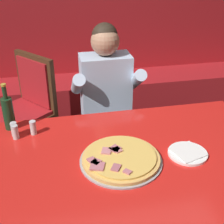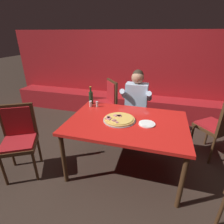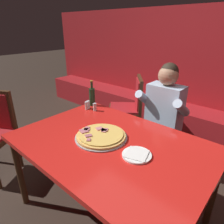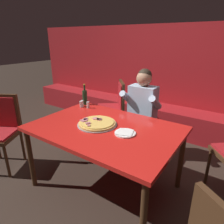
{
  "view_description": "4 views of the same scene",
  "coord_description": "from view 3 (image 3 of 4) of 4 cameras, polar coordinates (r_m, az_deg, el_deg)",
  "views": [
    {
      "loc": [
        -0.41,
        -1.26,
        1.77
      ],
      "look_at": [
        -0.09,
        0.29,
        0.91
      ],
      "focal_mm": 50.0,
      "sensor_mm": 36.0,
      "label": 1
    },
    {
      "loc": [
        0.37,
        -2.02,
        1.84
      ],
      "look_at": [
        -0.21,
        0.04,
        0.86
      ],
      "focal_mm": 28.0,
      "sensor_mm": 36.0,
      "label": 2
    },
    {
      "loc": [
        0.9,
        -1.01,
        1.62
      ],
      "look_at": [
        -0.19,
        0.23,
        0.9
      ],
      "focal_mm": 32.0,
      "sensor_mm": 36.0,
      "label": 3
    },
    {
      "loc": [
        1.16,
        -1.55,
        1.67
      ],
      "look_at": [
        0.04,
        0.07,
        0.93
      ],
      "focal_mm": 32.0,
      "sensor_mm": 36.0,
      "label": 4
    }
  ],
  "objects": [
    {
      "name": "booth_wall_panel",
      "position": [
        3.39,
        25.35,
        9.82
      ],
      "size": [
        6.8,
        0.16,
        1.9
      ],
      "primitive_type": "cube",
      "color": "#A3191E",
      "rests_on": "ground_plane"
    },
    {
      "name": "beer_bottle",
      "position": [
        2.28,
        -5.71,
        4.52
      ],
      "size": [
        0.07,
        0.07,
        0.29
      ],
      "color": "#19381E",
      "rests_on": "main_dining_table"
    },
    {
      "name": "shaker_black_pepper",
      "position": [
        2.15,
        -4.95,
        1.32
      ],
      "size": [
        0.04,
        0.04,
        0.09
      ],
      "color": "silver",
      "rests_on": "main_dining_table"
    },
    {
      "name": "diner_seated_blue_shirt",
      "position": [
        2.25,
        13.61,
        -1.2
      ],
      "size": [
        0.53,
        0.53,
        1.27
      ],
      "color": "black",
      "rests_on": "ground_plane"
    },
    {
      "name": "dining_chair_far_left",
      "position": [
        2.84,
        5.16,
        2.0
      ],
      "size": [
        0.62,
        0.62,
        0.99
      ],
      "color": "#422816",
      "rests_on": "ground_plane"
    },
    {
      "name": "main_dining_table",
      "position": [
        1.64,
        -0.37,
        -10.49
      ],
      "size": [
        1.54,
        1.07,
        0.77
      ],
      "color": "#422816",
      "rests_on": "ground_plane"
    },
    {
      "name": "shaker_oregano",
      "position": [
        2.2,
        -7.3,
        1.74
      ],
      "size": [
        0.04,
        0.04,
        0.09
      ],
      "color": "silver",
      "rests_on": "main_dining_table"
    },
    {
      "name": "booth_bench",
      "position": [
        3.32,
        21.56,
        -3.09
      ],
      "size": [
        6.46,
        0.48,
        0.46
      ],
      "primitive_type": "cube",
      "color": "#A3191E",
      "rests_on": "ground_plane"
    },
    {
      "name": "plate_white_paper",
      "position": [
        1.45,
        7.08,
        -12.02
      ],
      "size": [
        0.21,
        0.21,
        0.02
      ],
      "color": "white",
      "rests_on": "main_dining_table"
    },
    {
      "name": "ground_plane",
      "position": [
        2.11,
        -0.32,
        -26.58
      ],
      "size": [
        24.0,
        24.0,
        0.0
      ],
      "primitive_type": "plane",
      "color": "#33261E"
    },
    {
      "name": "shaker_parmesan",
      "position": [
        2.23,
        -6.82,
        2.04
      ],
      "size": [
        0.04,
        0.04,
        0.09
      ],
      "color": "silver",
      "rests_on": "main_dining_table"
    },
    {
      "name": "pizza",
      "position": [
        1.65,
        -3.19,
        -6.76
      ],
      "size": [
        0.43,
        0.43,
        0.05
      ],
      "color": "#9E9EA3",
      "rests_on": "main_dining_table"
    }
  ]
}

